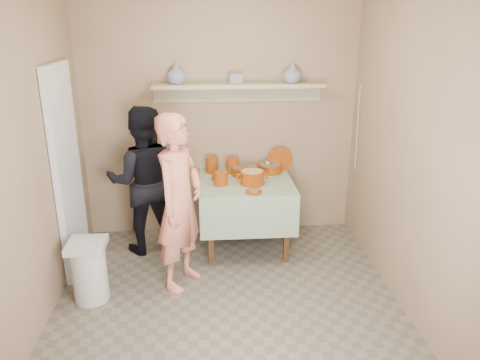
{
  "coord_description": "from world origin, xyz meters",
  "views": [
    {
      "loc": [
        -0.16,
        -3.32,
        2.37
      ],
      "look_at": [
        0.15,
        0.75,
        0.95
      ],
      "focal_mm": 35.0,
      "sensor_mm": 36.0,
      "label": 1
    }
  ],
  "objects": [
    {
      "name": "plate_stack_a",
      "position": [
        -0.1,
        1.57,
        0.85
      ],
      "size": [
        0.13,
        0.13,
        0.18
      ],
      "primitive_type": "cylinder",
      "color": "maroon",
      "rests_on": "serving_table"
    },
    {
      "name": "propped_lid",
      "position": [
        0.66,
        1.6,
        0.88
      ],
      "size": [
        0.3,
        0.16,
        0.28
      ],
      "primitive_type": "cylinder",
      "rotation": [
        1.29,
        0.0,
        0.22
      ],
      "color": "maroon",
      "rests_on": "serving_table"
    },
    {
      "name": "vase_right",
      "position": [
        0.77,
        1.62,
        1.82
      ],
      "size": [
        0.22,
        0.22,
        0.21
      ],
      "primitive_type": "imported",
      "rotation": [
        0.0,
        0.0,
        -0.1
      ],
      "color": "navy",
      "rests_on": "wall_shelf"
    },
    {
      "name": "vase_left",
      "position": [
        -0.44,
        1.61,
        1.83
      ],
      "size": [
        0.27,
        0.27,
        0.21
      ],
      "primitive_type": "imported",
      "rotation": [
        0.0,
        0.0,
        0.5
      ],
      "color": "navy",
      "rests_on": "wall_shelf"
    },
    {
      "name": "person_cook",
      "position": [
        -0.4,
        0.57,
        0.81
      ],
      "size": [
        0.62,
        0.7,
        1.62
      ],
      "primitive_type": "imported",
      "rotation": [
        0.0,
        0.0,
        1.09
      ],
      "color": "#D9775E",
      "rests_on": "ground"
    },
    {
      "name": "front_plate",
      "position": [
        0.3,
        0.9,
        0.77
      ],
      "size": [
        0.16,
        0.16,
        0.03
      ],
      "color": "maroon",
      "rests_on": "serving_table"
    },
    {
      "name": "person_helper",
      "position": [
        -0.81,
        1.3,
        0.78
      ],
      "size": [
        0.8,
        0.65,
        1.55
      ],
      "primitive_type": "imported",
      "rotation": [
        0.0,
        0.0,
        -3.06
      ],
      "color": "black",
      "rests_on": "ground"
    },
    {
      "name": "cazuela_meat_a",
      "position": [
        0.25,
        1.44,
        0.82
      ],
      "size": [
        0.3,
        0.3,
        0.1
      ],
      "color": "maroon",
      "rests_on": "serving_table"
    },
    {
      "name": "empty_bowl",
      "position": [
        -0.03,
        1.33,
        0.78
      ],
      "size": [
        0.16,
        0.16,
        0.05
      ],
      "primitive_type": "cylinder",
      "color": "maroon",
      "rests_on": "serving_table"
    },
    {
      "name": "tile_panel",
      "position": [
        -1.46,
        0.95,
        1.0
      ],
      "size": [
        0.06,
        0.7,
        2.0
      ],
      "primitive_type": "cube",
      "color": "silver",
      "rests_on": "ground"
    },
    {
      "name": "cazuela_rice",
      "position": [
        0.3,
        1.15,
        0.85
      ],
      "size": [
        0.33,
        0.25,
        0.14
      ],
      "color": "maroon",
      "rests_on": "serving_table"
    },
    {
      "name": "ceramic_box",
      "position": [
        0.17,
        1.64,
        1.77
      ],
      "size": [
        0.16,
        0.13,
        0.1
      ],
      "primitive_type": "cube",
      "rotation": [
        0.0,
        0.0,
        0.23
      ],
      "color": "navy",
      "rests_on": "wall_shelf"
    },
    {
      "name": "ground",
      "position": [
        0.0,
        0.0,
        0.0
      ],
      "size": [
        3.5,
        3.5,
        0.0
      ],
      "primitive_type": "plane",
      "color": "#6B6154",
      "rests_on": "ground"
    },
    {
      "name": "ladle",
      "position": [
        0.51,
        1.51,
        0.87
      ],
      "size": [
        0.08,
        0.26,
        0.19
      ],
      "color": "silver",
      "rests_on": "cazuela_meat_b"
    },
    {
      "name": "wall_shelf",
      "position": [
        0.2,
        1.65,
        1.67
      ],
      "size": [
        1.8,
        0.25,
        0.21
      ],
      "color": "tan",
      "rests_on": "room_shell"
    },
    {
      "name": "plate_stack_b",
      "position": [
        0.13,
        1.55,
        0.84
      ],
      "size": [
        0.14,
        0.14,
        0.17
      ],
      "primitive_type": "cylinder",
      "color": "maroon",
      "rests_on": "serving_table"
    },
    {
      "name": "room_shell",
      "position": [
        0.0,
        0.0,
        1.61
      ],
      "size": [
        3.04,
        3.54,
        2.62
      ],
      "color": "#9A7D5E",
      "rests_on": "ground"
    },
    {
      "name": "serving_table",
      "position": [
        0.25,
        1.28,
        0.64
      ],
      "size": [
        0.97,
        0.97,
        0.76
      ],
      "color": "#4C2D16",
      "rests_on": "ground"
    },
    {
      "name": "cazuela_meat_b",
      "position": [
        0.54,
        1.52,
        0.82
      ],
      "size": [
        0.28,
        0.28,
        0.1
      ],
      "color": "maroon",
      "rests_on": "serving_table"
    },
    {
      "name": "electrical_cord",
      "position": [
        1.47,
        1.48,
        1.25
      ],
      "size": [
        0.01,
        0.05,
        0.9
      ],
      "color": "silver",
      "rests_on": "wall_shelf"
    },
    {
      "name": "trash_bin",
      "position": [
        -1.2,
        0.36,
        0.28
      ],
      "size": [
        0.32,
        0.32,
        0.56
      ],
      "color": "silver",
      "rests_on": "ground"
    },
    {
      "name": "bowl_stack",
      "position": [
        -0.01,
        1.15,
        0.83
      ],
      "size": [
        0.14,
        0.14,
        0.14
      ],
      "primitive_type": "cylinder",
      "color": "maroon",
      "rests_on": "serving_table"
    }
  ]
}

